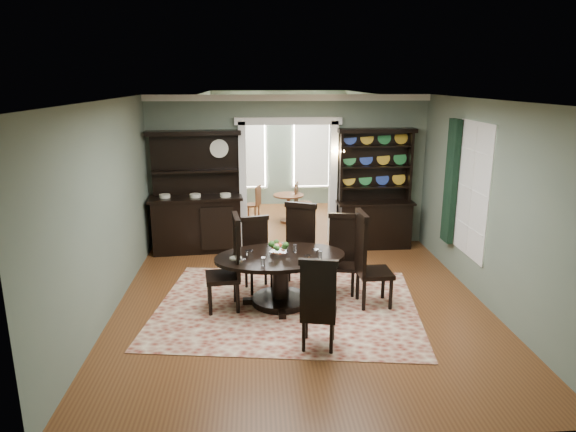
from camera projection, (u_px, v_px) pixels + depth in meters
name	position (u px, v px, depth m)	size (l,w,h in m)	color
room	(302.00, 202.00, 7.32)	(5.51, 6.01, 3.01)	brown
parlor	(281.00, 153.00, 12.63)	(3.51, 3.50, 3.01)	brown
doorway_trim	(288.00, 166.00, 10.16)	(2.08, 0.25, 2.57)	white
right_window	(462.00, 186.00, 8.34)	(0.15, 1.47, 2.12)	white
wall_sconce	(337.00, 153.00, 10.00)	(0.27, 0.21, 0.21)	gold
rug	(287.00, 306.00, 7.64)	(3.81, 2.98, 0.01)	maroon
dining_table	(280.00, 270.00, 7.62)	(2.08, 2.02, 0.77)	black
centerpiece	(279.00, 250.00, 7.58)	(1.37, 0.88, 0.22)	silver
chair_far_left	(257.00, 252.00, 8.17)	(0.53, 0.52, 1.18)	black
chair_far_mid	(299.00, 243.00, 8.27)	(0.65, 0.64, 1.37)	black
chair_far_right	(343.00, 251.00, 8.09)	(0.54, 0.52, 1.25)	black
chair_end_left	(230.00, 261.00, 7.40)	(0.56, 0.58, 1.42)	black
chair_end_right	(367.00, 257.00, 7.51)	(0.52, 0.56, 1.44)	black
chair_near	(318.00, 302.00, 6.25)	(0.53, 0.51, 1.23)	black
sideboard	(196.00, 210.00, 9.98)	(1.83, 0.80, 2.34)	black
welsh_dresser	(374.00, 205.00, 10.22)	(1.52, 0.58, 2.37)	black
parlor_table	(289.00, 204.00, 12.07)	(0.72, 0.72, 0.66)	#552C18
parlor_chair_left	(254.00, 203.00, 12.02)	(0.41, 0.41, 0.89)	#552C18
parlor_chair_right	(301.00, 201.00, 12.16)	(0.42, 0.41, 0.92)	#552C18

